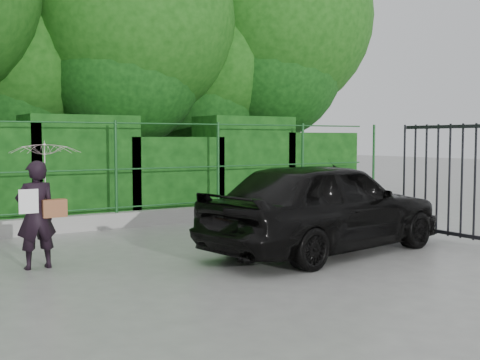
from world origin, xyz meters
TOP-DOWN VIEW (x-y plane):
  - ground at (0.00, 0.00)m, footprint 80.00×80.00m
  - kerb at (0.00, 4.50)m, footprint 14.00×0.25m
  - fence at (0.22, 4.50)m, footprint 14.13×0.06m
  - hedge at (0.02, 5.50)m, footprint 14.20×1.20m
  - trees at (1.14, 7.74)m, footprint 17.10×6.15m
  - woman at (-1.72, 1.60)m, footprint 0.93×0.95m
  - car at (2.21, 0.39)m, footprint 4.44×2.35m

SIDE VIEW (x-z plane):
  - ground at x=0.00m, z-range 0.00..0.00m
  - kerb at x=0.00m, z-range 0.00..0.30m
  - car at x=2.21m, z-range 0.00..1.44m
  - hedge at x=0.02m, z-range -0.12..2.15m
  - woman at x=-1.72m, z-range 0.28..2.01m
  - fence at x=0.22m, z-range 0.30..2.10m
  - trees at x=1.14m, z-range 0.58..8.66m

